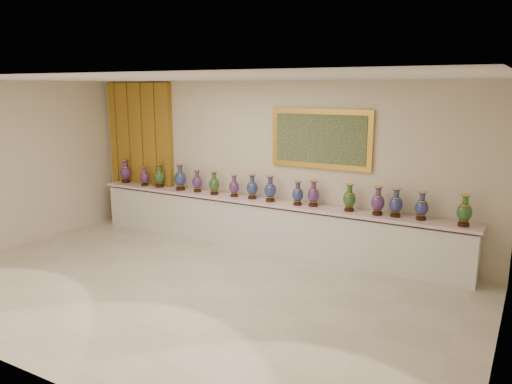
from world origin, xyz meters
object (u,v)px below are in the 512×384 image
(counter, at_px, (264,225))
(vase_0, at_px, (125,172))
(vase_1, at_px, (144,177))
(vase_2, at_px, (159,177))

(counter, xyz_separation_m, vase_0, (-3.36, 0.02, 0.68))
(vase_1, height_order, vase_2, vase_2)
(counter, distance_m, vase_1, 2.85)
(counter, relative_size, vase_2, 15.25)
(vase_0, height_order, vase_2, vase_0)
(vase_0, bearing_deg, vase_2, -1.66)
(vase_0, relative_size, vase_1, 1.23)
(vase_0, distance_m, vase_1, 0.59)
(counter, bearing_deg, vase_0, 179.71)
(counter, bearing_deg, vase_1, -179.06)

